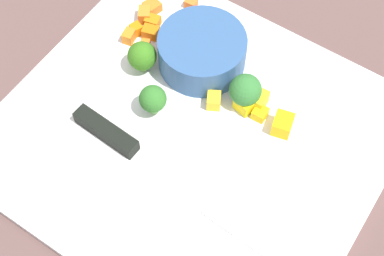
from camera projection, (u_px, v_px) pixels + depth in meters
ground_plane at (192, 138)px, 0.63m from camera, size 4.00×4.00×0.00m
cutting_board at (192, 135)px, 0.63m from camera, size 0.40×0.37×0.01m
prep_bowl at (202, 51)px, 0.65m from camera, size 0.10×0.10×0.04m
chef_knife at (168, 175)px, 0.59m from camera, size 0.37×0.04×0.02m
carrot_dice_0 at (145, 46)px, 0.68m from camera, size 0.02×0.02×0.01m
carrot_dice_1 at (196, 16)px, 0.70m from camera, size 0.01×0.01×0.01m
carrot_dice_2 at (152, 7)px, 0.71m from camera, size 0.02×0.02×0.01m
carrot_dice_3 at (191, 4)px, 0.71m from camera, size 0.02×0.01×0.01m
carrot_dice_4 at (153, 22)px, 0.69m from camera, size 0.02×0.02×0.01m
carrot_dice_5 at (151, 32)px, 0.69m from camera, size 0.02×0.02×0.01m
carrot_dice_6 at (136, 29)px, 0.69m from camera, size 0.02×0.02×0.01m
carrot_dice_7 at (129, 36)px, 0.68m from camera, size 0.02×0.02×0.01m
carrot_dice_8 at (206, 15)px, 0.70m from camera, size 0.02×0.02×0.01m
carrot_dice_9 at (145, 15)px, 0.70m from camera, size 0.02×0.02×0.02m
pepper_dice_0 at (283, 124)px, 0.62m from camera, size 0.03×0.03×0.02m
pepper_dice_1 at (258, 100)px, 0.63m from camera, size 0.02×0.02×0.02m
pepper_dice_2 at (244, 105)px, 0.63m from camera, size 0.02×0.02×0.02m
pepper_dice_3 at (260, 113)px, 0.63m from camera, size 0.02×0.02×0.01m
pepper_dice_4 at (214, 101)px, 0.64m from camera, size 0.02×0.02×0.02m
broccoli_floret_0 at (153, 99)px, 0.62m from camera, size 0.03×0.03×0.04m
broccoli_floret_1 at (245, 90)px, 0.62m from camera, size 0.04×0.04×0.04m
broccoli_floret_2 at (142, 56)px, 0.65m from camera, size 0.03×0.03×0.04m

